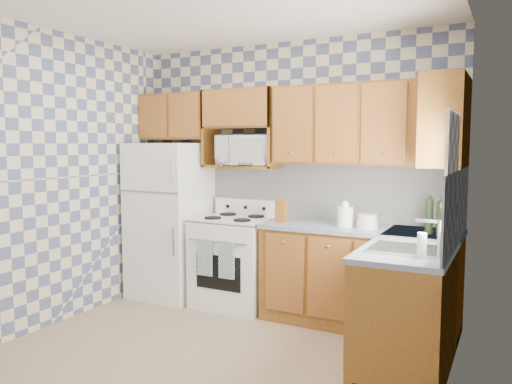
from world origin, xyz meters
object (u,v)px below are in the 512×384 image
microwave (246,150)px  electric_kettle (345,217)px  refrigerator (170,220)px  stove_body (235,263)px

microwave → electric_kettle: 1.28m
refrigerator → stove_body: size_ratio=1.87×
stove_body → microwave: microwave is taller
electric_kettle → refrigerator: bearing=-180.0°
stove_body → refrigerator: bearing=-178.2°
refrigerator → electric_kettle: 1.99m
refrigerator → electric_kettle: (1.98, 0.00, 0.17)m
refrigerator → stove_body: refrigerator is taller
electric_kettle → microwave: bearing=171.5°
stove_body → electric_kettle: (1.17, -0.02, 0.56)m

